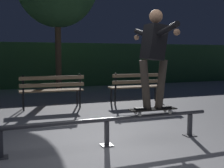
% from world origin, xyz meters
% --- Properties ---
extents(ground_plane, '(90.00, 90.00, 0.00)m').
position_xyz_m(ground_plane, '(0.00, 0.00, 0.00)').
color(ground_plane, '#99999E').
extents(hedge_backdrop, '(24.00, 1.20, 1.87)m').
position_xyz_m(hedge_backdrop, '(0.00, 8.95, 0.93)').
color(hedge_backdrop, '#2D5B33').
rests_on(hedge_backdrop, ground).
extents(grind_rail, '(3.53, 0.18, 0.43)m').
position_xyz_m(grind_rail, '(-0.00, 0.20, 0.33)').
color(grind_rail, '#47474C').
rests_on(grind_rail, ground).
extents(skateboard, '(0.79, 0.22, 0.09)m').
position_xyz_m(skateboard, '(0.79, 0.20, 0.50)').
color(skateboard, black).
rests_on(skateboard, grind_rail).
extents(skateboarder, '(0.62, 1.41, 1.56)m').
position_xyz_m(skateboarder, '(0.79, 0.20, 1.44)').
color(skateboarder, black).
rests_on(skateboarder, skateboard).
extents(park_bench_left_center, '(1.61, 0.45, 0.88)m').
position_xyz_m(park_bench_left_center, '(-0.26, 3.55, 0.54)').
color(park_bench_left_center, black).
rests_on(park_bench_left_center, ground).
extents(park_bench_right_center, '(1.61, 0.45, 0.88)m').
position_xyz_m(park_bench_right_center, '(2.15, 3.55, 0.54)').
color(park_bench_right_center, black).
rests_on(park_bench_right_center, ground).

